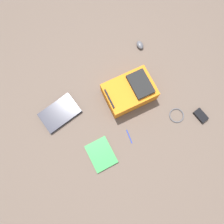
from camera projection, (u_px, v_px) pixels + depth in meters
ground_plane at (113, 106)px, 1.92m from camera, size 4.07×4.07×0.00m
backpack at (130, 92)px, 1.87m from camera, size 0.49×0.39×0.19m
laptop at (60, 113)px, 1.89m from camera, size 0.35×0.23×0.03m
book_red at (101, 154)px, 1.81m from camera, size 0.25×0.29×0.02m
computer_mouse at (140, 45)px, 2.05m from camera, size 0.08×0.11×0.04m
cable_coil at (177, 115)px, 1.89m from camera, size 0.14×0.14×0.01m
power_brick at (201, 116)px, 1.89m from camera, size 0.08×0.13×0.03m
pen_black at (129, 137)px, 1.85m from camera, size 0.04×0.13×0.01m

